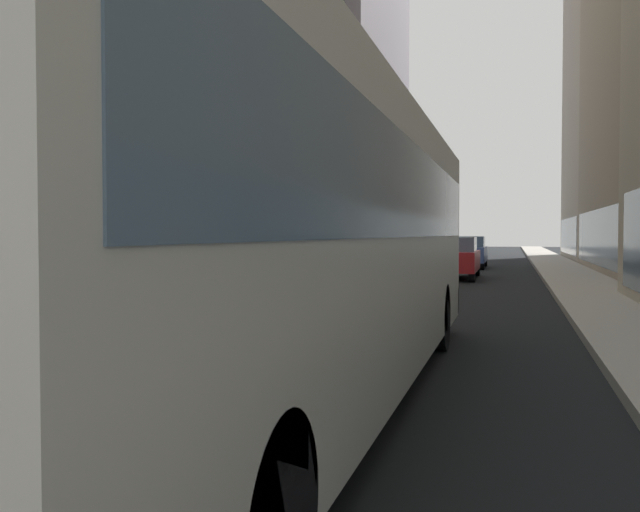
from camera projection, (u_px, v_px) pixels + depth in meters
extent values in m
plane|color=black|center=(446.00, 266.00, 37.34)|extent=(120.00, 120.00, 0.00)
cube|color=#ADA89E|center=(343.00, 264.00, 38.85)|extent=(2.40, 110.00, 0.15)
cube|color=#ADA89E|center=(558.00, 266.00, 35.82)|extent=(2.40, 110.00, 0.15)
cube|color=slate|center=(272.00, 237.00, 33.32)|extent=(0.08, 17.94, 2.40)
cube|color=slate|center=(389.00, 236.00, 55.00)|extent=(0.08, 19.36, 2.40)
cube|color=slate|center=(599.00, 237.00, 29.57)|extent=(0.08, 17.19, 2.40)
cube|color=slate|center=(568.00, 236.00, 47.35)|extent=(0.08, 13.32, 2.40)
cube|color=silver|center=(294.00, 241.00, 7.28)|extent=(2.55, 11.50, 2.75)
cube|color=slate|center=(294.00, 193.00, 7.26)|extent=(2.57, 11.04, 0.90)
cube|color=black|center=(388.00, 299.00, 12.81)|extent=(2.55, 0.16, 0.44)
cylinder|color=black|center=(294.00, 313.00, 11.04)|extent=(0.30, 1.00, 1.00)
cylinder|color=black|center=(437.00, 317.00, 10.44)|extent=(0.30, 1.00, 1.00)
cube|color=silver|center=(303.00, 192.00, 12.60)|extent=(0.08, 0.24, 0.40)
cube|color=red|center=(454.00, 261.00, 27.16)|extent=(1.84, 4.66, 0.75)
cube|color=slate|center=(453.00, 244.00, 26.92)|extent=(1.69, 2.10, 0.55)
cylinder|color=black|center=(438.00, 268.00, 29.23)|extent=(0.22, 0.64, 0.64)
cylinder|color=black|center=(477.00, 268.00, 28.80)|extent=(0.22, 0.64, 0.64)
cylinder|color=black|center=(427.00, 273.00, 25.55)|extent=(0.22, 0.64, 0.64)
cylinder|color=black|center=(472.00, 273.00, 25.12)|extent=(0.22, 0.64, 0.64)
cube|color=silver|center=(375.00, 256.00, 32.80)|extent=(1.91, 4.70, 0.75)
cube|color=slate|center=(375.00, 242.00, 32.55)|extent=(1.75, 2.11, 0.55)
cylinder|color=black|center=(366.00, 262.00, 34.90)|extent=(0.22, 0.64, 0.64)
cylinder|color=black|center=(400.00, 263.00, 34.45)|extent=(0.22, 0.64, 0.64)
cylinder|color=black|center=(349.00, 266.00, 31.17)|extent=(0.22, 0.64, 0.64)
cylinder|color=black|center=(386.00, 266.00, 30.73)|extent=(0.22, 0.64, 0.64)
cube|color=#4C6BB7|center=(468.00, 254.00, 35.83)|extent=(1.83, 4.75, 0.75)
cube|color=slate|center=(467.00, 242.00, 35.58)|extent=(1.68, 2.14, 0.55)
cylinder|color=black|center=(455.00, 260.00, 37.94)|extent=(0.22, 0.64, 0.64)
cylinder|color=black|center=(485.00, 260.00, 37.51)|extent=(0.22, 0.64, 0.64)
cylinder|color=black|center=(448.00, 263.00, 34.16)|extent=(0.22, 0.64, 0.64)
cylinder|color=black|center=(482.00, 263.00, 33.74)|extent=(0.22, 0.64, 0.64)
cube|color=#B7BABF|center=(406.00, 251.00, 42.09)|extent=(1.94, 4.20, 0.75)
cube|color=slate|center=(405.00, 241.00, 41.86)|extent=(1.78, 1.89, 0.55)
cylinder|color=black|center=(396.00, 256.00, 43.95)|extent=(0.22, 0.64, 0.64)
cylinder|color=black|center=(423.00, 257.00, 43.49)|extent=(0.22, 0.64, 0.64)
cylinder|color=black|center=(387.00, 258.00, 40.70)|extent=(0.22, 0.64, 0.64)
cylinder|color=black|center=(416.00, 259.00, 40.25)|extent=(0.22, 0.64, 0.64)
cube|color=slate|center=(350.00, 270.00, 20.45)|extent=(1.71, 4.44, 0.75)
cube|color=slate|center=(348.00, 248.00, 20.22)|extent=(1.57, 2.00, 0.55)
cylinder|color=black|center=(340.00, 278.00, 22.40)|extent=(0.22, 0.64, 0.64)
cylinder|color=black|center=(385.00, 279.00, 22.01)|extent=(0.22, 0.64, 0.64)
cylinder|color=black|center=(308.00, 286.00, 18.93)|extent=(0.22, 0.64, 0.64)
cylinder|color=black|center=(362.00, 288.00, 18.53)|extent=(0.22, 0.64, 0.64)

